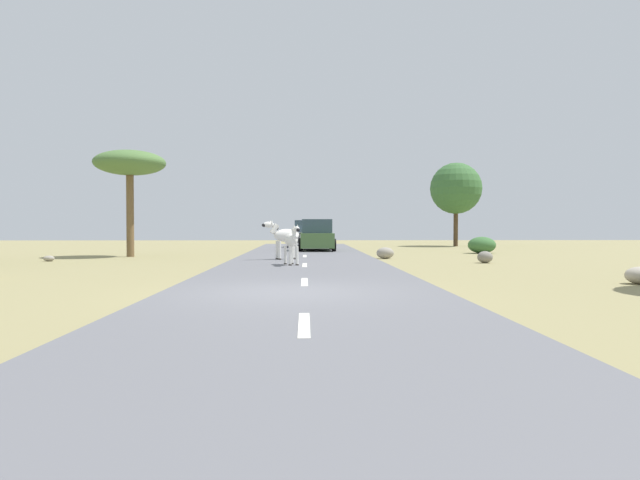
# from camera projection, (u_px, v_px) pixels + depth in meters

# --- Properties ---
(ground_plane) EXTENTS (90.00, 90.00, 0.00)m
(ground_plane) POSITION_uv_depth(u_px,v_px,m) (288.00, 294.00, 11.88)
(ground_plane) COLOR #8E8456
(road) EXTENTS (6.00, 64.00, 0.05)m
(road) POSITION_uv_depth(u_px,v_px,m) (304.00, 293.00, 11.89)
(road) COLOR slate
(road) RESTS_ON ground_plane
(lane_markings) EXTENTS (0.16, 56.00, 0.01)m
(lane_markings) POSITION_uv_depth(u_px,v_px,m) (304.00, 297.00, 10.89)
(lane_markings) COLOR silver
(lane_markings) RESTS_ON road
(zebra_0) EXTENTS (0.68, 1.46, 1.42)m
(zebra_0) POSITION_uv_depth(u_px,v_px,m) (292.00, 241.00, 19.96)
(zebra_0) COLOR silver
(zebra_0) RESTS_ON road
(zebra_2) EXTENTS (1.60, 0.96, 1.61)m
(zebra_2) POSITION_uv_depth(u_px,v_px,m) (284.00, 236.00, 23.34)
(zebra_2) COLOR silver
(zebra_2) RESTS_ON road
(car_0) EXTENTS (2.24, 4.45, 1.74)m
(car_0) POSITION_uv_depth(u_px,v_px,m) (309.00, 235.00, 37.34)
(car_0) COLOR silver
(car_0) RESTS_ON road
(car_1) EXTENTS (2.06, 4.36, 1.74)m
(car_1) POSITION_uv_depth(u_px,v_px,m) (316.00, 236.00, 32.02)
(car_1) COLOR #476B38
(car_1) RESTS_ON road
(tree_2) EXTENTS (3.24, 3.24, 4.89)m
(tree_2) POSITION_uv_depth(u_px,v_px,m) (130.00, 165.00, 26.15)
(tree_2) COLOR brown
(tree_2) RESTS_ON ground_plane
(tree_3) EXTENTS (3.58, 3.58, 5.85)m
(tree_3) POSITION_uv_depth(u_px,v_px,m) (456.00, 189.00, 39.92)
(tree_3) COLOR #4C3823
(tree_3) RESTS_ON ground_plane
(bush_0) EXTENTS (1.43, 1.29, 0.86)m
(bush_0) POSITION_uv_depth(u_px,v_px,m) (482.00, 245.00, 29.52)
(bush_0) COLOR #386633
(bush_0) RESTS_ON ground_plane
(rock_0) EXTENTS (0.59, 0.54, 0.45)m
(rock_0) POSITION_uv_depth(u_px,v_px,m) (485.00, 257.00, 21.81)
(rock_0) COLOR gray
(rock_0) RESTS_ON ground_plane
(rock_2) EXTENTS (0.45, 0.33, 0.23)m
(rock_2) POSITION_uv_depth(u_px,v_px,m) (49.00, 258.00, 22.88)
(rock_2) COLOR gray
(rock_2) RESTS_ON ground_plane
(rock_3) EXTENTS (0.75, 0.56, 0.49)m
(rock_3) POSITION_uv_depth(u_px,v_px,m) (385.00, 253.00, 24.67)
(rock_3) COLOR gray
(rock_3) RESTS_ON ground_plane
(rock_4) EXTENTS (0.71, 0.64, 0.43)m
(rock_4) POSITION_uv_depth(u_px,v_px,m) (640.00, 275.00, 13.87)
(rock_4) COLOR #A89E8C
(rock_4) RESTS_ON ground_plane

